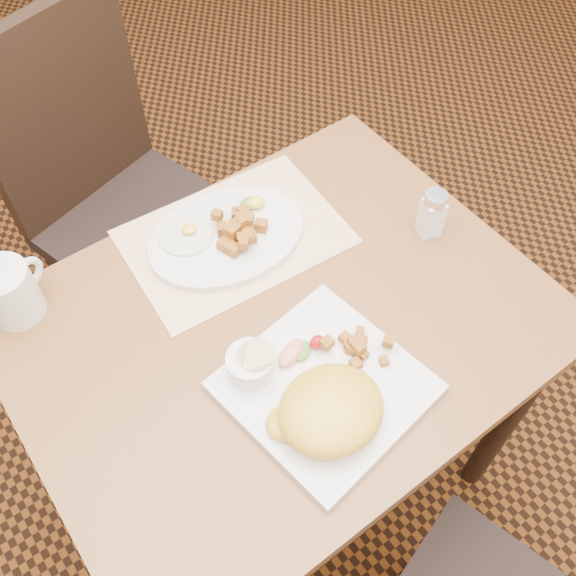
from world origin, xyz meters
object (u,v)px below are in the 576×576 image
Objects in this scene: chair_far at (114,190)px; coffee_mug at (10,292)px; plate_oval at (227,237)px; plate_square at (325,387)px; table at (282,353)px; salt_shaker at (432,213)px.

coffee_mug is (-0.32, -0.38, 0.26)m from chair_far.
chair_far is at bearing 96.64° from plate_oval.
chair_far is 0.84m from plate_square.
plate_square is at bearing -97.16° from plate_oval.
chair_far reaches higher than plate_oval.
salt_shaker is at bearing -0.01° from table.
chair_far reaches higher than coffee_mug.
plate_square is 2.33× the size of coffee_mug.
coffee_mug is at bearing 157.41° from salt_shaker.
table is 3.21× the size of plate_square.
coffee_mug is (-0.70, 0.29, 0.00)m from salt_shaker.
chair_far is 0.56m from coffee_mug.
salt_shaker is (0.32, -0.21, 0.04)m from plate_oval.
chair_far reaches higher than salt_shaker.
salt_shaker is (0.34, -0.00, 0.16)m from table.
plate_oval is 0.39m from coffee_mug.
coffee_mug is (-0.35, 0.29, 0.16)m from table.
table is 0.49m from coffee_mug.
coffee_mug reaches higher than plate_square.
chair_far is at bearing 49.18° from coffee_mug.
plate_square is at bearing -98.17° from table.
salt_shaker is at bearing -32.90° from plate_oval.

